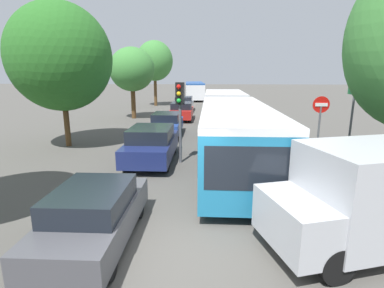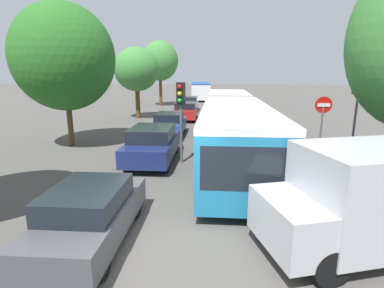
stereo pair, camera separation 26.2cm
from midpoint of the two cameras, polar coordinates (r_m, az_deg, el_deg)
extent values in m
plane|color=#4F4C47|center=(7.04, -4.40, -19.04)|extent=(200.00, 200.00, 0.00)
cube|color=teal|center=(11.87, 8.89, 1.22)|extent=(2.62, 9.53, 2.05)
cube|color=black|center=(11.80, 8.95, 2.98)|extent=(2.64, 9.15, 0.90)
cube|color=silver|center=(11.69, 9.09, 6.63)|extent=(2.62, 9.53, 0.20)
cube|color=teal|center=(20.76, 7.18, 6.44)|extent=(2.60, 6.53, 2.05)
cube|color=black|center=(20.72, 7.21, 7.45)|extent=(2.62, 6.27, 0.90)
cube|color=silver|center=(20.66, 7.27, 9.54)|extent=(2.60, 6.53, 0.20)
cylinder|color=black|center=(17.04, 7.68, 4.93)|extent=(1.90, 1.02, 1.89)
cube|color=black|center=(7.27, 11.50, -4.68)|extent=(2.25, 0.12, 1.10)
cylinder|color=black|center=(9.35, 16.63, -7.67)|extent=(0.31, 1.00, 1.00)
cylinder|color=black|center=(9.14, 3.25, -7.58)|extent=(0.31, 1.00, 1.00)
cylinder|color=black|center=(15.11, 12.05, 0.58)|extent=(0.31, 1.00, 1.00)
cylinder|color=black|center=(14.99, 3.89, 0.75)|extent=(0.31, 1.00, 1.00)
cylinder|color=black|center=(20.94, 10.06, 4.18)|extent=(0.31, 1.00, 1.00)
cylinder|color=black|center=(20.85, 4.16, 4.32)|extent=(0.31, 1.00, 1.00)
cube|color=silver|center=(45.13, 1.73, 10.16)|extent=(3.42, 11.45, 1.96)
cube|color=black|center=(45.11, 1.73, 10.60)|extent=(3.40, 10.89, 0.82)
cube|color=#234C93|center=(45.08, 1.74, 11.52)|extent=(3.42, 11.45, 0.20)
cylinder|color=black|center=(48.88, 0.38, 9.51)|extent=(0.37, 1.00, 0.98)
cylinder|color=black|center=(48.92, 2.87, 9.50)|extent=(0.37, 1.00, 0.98)
cylinder|color=black|center=(41.79, 0.37, 8.86)|extent=(0.37, 1.00, 0.98)
cylinder|color=black|center=(41.84, 3.28, 8.85)|extent=(0.37, 1.00, 0.98)
cube|color=#47474C|center=(7.31, -17.73, -13.38)|extent=(1.71, 3.90, 0.63)
cube|color=black|center=(7.01, -18.33, -9.66)|extent=(1.55, 2.05, 0.48)
cylinder|color=black|center=(8.70, -18.87, -10.91)|extent=(0.21, 0.59, 0.59)
cylinder|color=black|center=(8.28, -9.86, -11.64)|extent=(0.21, 0.59, 0.59)
cylinder|color=black|center=(6.77, -27.38, -19.12)|extent=(0.21, 0.59, 0.59)
cylinder|color=black|center=(6.22, -15.68, -21.12)|extent=(0.21, 0.59, 0.59)
cube|color=navy|center=(13.12, -6.88, -0.57)|extent=(1.95, 4.44, 0.71)
cube|color=black|center=(12.88, -7.04, 2.04)|extent=(1.76, 2.34, 0.55)
cylinder|color=black|center=(14.69, -8.82, -0.31)|extent=(0.24, 0.68, 0.67)
cylinder|color=black|center=(14.42, -2.73, -0.42)|extent=(0.24, 0.68, 0.67)
cylinder|color=black|center=(12.05, -11.77, -3.46)|extent=(0.24, 0.68, 0.67)
cylinder|color=black|center=(11.73, -4.36, -3.69)|extent=(0.24, 0.68, 0.67)
cube|color=#284799|center=(18.55, -3.85, 3.43)|extent=(1.78, 4.07, 0.65)
cube|color=black|center=(18.37, -3.92, 5.15)|extent=(1.61, 2.14, 0.50)
cylinder|color=black|center=(19.97, -5.38, 3.33)|extent=(0.22, 0.62, 0.62)
cylinder|color=black|center=(19.78, -1.26, 3.29)|extent=(0.22, 0.62, 0.62)
cylinder|color=black|center=(17.46, -6.76, 1.84)|extent=(0.22, 0.62, 0.62)
cylinder|color=black|center=(17.25, -2.06, 1.79)|extent=(0.22, 0.62, 0.62)
cube|color=#B21E19|center=(24.83, -0.88, 6.01)|extent=(1.82, 4.15, 0.67)
cube|color=black|center=(24.67, -0.90, 7.33)|extent=(1.65, 2.19, 0.51)
cylinder|color=black|center=(26.24, -2.23, 5.79)|extent=(0.23, 0.63, 0.63)
cylinder|color=black|center=(26.12, 0.99, 5.76)|extent=(0.23, 0.63, 0.63)
cylinder|color=black|center=(23.65, -2.93, 4.95)|extent=(0.23, 0.63, 0.63)
cylinder|color=black|center=(23.51, 0.63, 4.92)|extent=(0.23, 0.63, 0.63)
cube|color=white|center=(30.69, -0.38, 7.43)|extent=(1.85, 4.22, 0.68)
cube|color=black|center=(30.54, -0.39, 8.53)|extent=(1.67, 2.22, 0.52)
cylinder|color=black|center=(32.12, -1.52, 7.19)|extent=(0.23, 0.64, 0.64)
cylinder|color=black|center=(32.00, 1.16, 7.17)|extent=(0.23, 0.64, 0.64)
cylinder|color=black|center=(29.46, -2.04, 6.63)|extent=(0.23, 0.64, 0.64)
cylinder|color=black|center=(29.34, 0.88, 6.61)|extent=(0.23, 0.64, 0.64)
cube|color=#B7BABF|center=(6.52, 18.83, -14.05)|extent=(1.42, 2.08, 1.00)
cylinder|color=black|center=(6.38, 25.86, -20.38)|extent=(0.76, 0.44, 0.72)
cylinder|color=black|center=(7.57, 17.94, -14.09)|extent=(0.76, 0.44, 0.72)
cylinder|color=#56595E|center=(12.59, -1.48, 3.91)|extent=(0.12, 0.12, 3.40)
cube|color=black|center=(12.45, -1.52, 9.60)|extent=(0.37, 0.31, 0.90)
sphere|color=red|center=(12.29, -1.77, 10.86)|extent=(0.18, 0.18, 0.18)
sphere|color=#EAAD14|center=(12.31, -1.76, 9.55)|extent=(0.18, 0.18, 0.18)
sphere|color=green|center=(12.33, -1.75, 8.26)|extent=(0.18, 0.18, 0.18)
cylinder|color=#56595E|center=(13.96, 23.78, 1.63)|extent=(0.08, 0.08, 2.40)
cylinder|color=red|center=(13.79, 24.28, 6.80)|extent=(0.70, 0.03, 0.70)
cube|color=white|center=(13.77, 24.30, 6.79)|extent=(0.50, 0.04, 0.14)
cylinder|color=#56595E|center=(15.32, 29.07, 4.31)|extent=(0.10, 0.10, 3.60)
cube|color=#197A38|center=(15.21, 29.71, 9.89)|extent=(0.11, 1.40, 0.28)
cube|color=#197A38|center=(15.22, 29.56, 8.62)|extent=(0.11, 1.40, 0.28)
cylinder|color=#51381E|center=(17.00, -21.80, 3.96)|extent=(0.28, 0.28, 2.54)
ellipsoid|color=#286623|center=(16.83, -22.78, 14.96)|extent=(5.03, 5.03, 5.31)
ellipsoid|color=#286623|center=(17.32, -23.90, 12.14)|extent=(3.02, 3.02, 2.92)
cylinder|color=#51381E|center=(26.05, -9.99, 7.86)|extent=(0.38, 0.38, 2.72)
ellipsoid|color=#3D7F38|center=(25.94, -10.24, 13.83)|extent=(3.69, 3.69, 3.60)
ellipsoid|color=#1E561E|center=(26.31, -9.31, 12.68)|extent=(2.22, 2.22, 1.98)
cylinder|color=#51381E|center=(35.88, -5.78, 10.03)|extent=(0.35, 0.35, 3.45)
ellipsoid|color=#3D7F38|center=(35.85, -5.91, 15.49)|extent=(4.17, 4.17, 4.52)
ellipsoid|color=#33752D|center=(36.13, -5.57, 14.40)|extent=(2.50, 2.50, 2.48)
camera|label=1|loc=(0.13, -89.32, 0.16)|focal=28.00mm
camera|label=2|loc=(0.13, 90.68, -0.16)|focal=28.00mm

